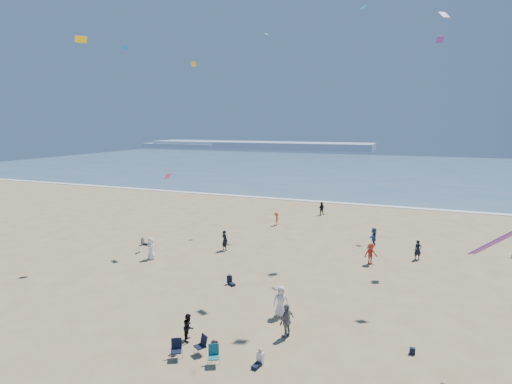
% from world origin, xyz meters
% --- Properties ---
extents(ground, '(220.00, 220.00, 0.00)m').
position_xyz_m(ground, '(0.00, 0.00, 0.00)').
color(ground, tan).
rests_on(ground, ground).
extents(ocean, '(220.00, 100.00, 0.06)m').
position_xyz_m(ocean, '(0.00, 95.00, 0.03)').
color(ocean, '#476B84').
rests_on(ocean, ground).
extents(surf_line, '(220.00, 1.20, 0.08)m').
position_xyz_m(surf_line, '(0.00, 45.00, 0.04)').
color(surf_line, white).
rests_on(surf_line, ground).
extents(headland_far, '(110.00, 20.00, 3.20)m').
position_xyz_m(headland_far, '(-60.00, 170.00, 1.60)').
color(headland_far, '#7A8EA8').
rests_on(headland_far, ground).
extents(headland_near, '(40.00, 14.00, 2.00)m').
position_xyz_m(headland_near, '(-100.00, 165.00, 1.00)').
color(headland_near, '#7A8EA8').
rests_on(headland_near, ground).
extents(standing_flyers, '(32.29, 42.41, 1.94)m').
position_xyz_m(standing_flyers, '(5.06, 16.73, 0.88)').
color(standing_flyers, black).
rests_on(standing_flyers, ground).
extents(seated_group, '(26.81, 17.24, 0.84)m').
position_xyz_m(seated_group, '(1.80, 6.87, 0.42)').
color(seated_group, white).
rests_on(seated_group, ground).
extents(chair_cluster, '(2.81, 1.62, 1.00)m').
position_xyz_m(chair_cluster, '(1.20, 1.84, 0.50)').
color(chair_cluster, black).
rests_on(chair_cluster, ground).
extents(white_tote, '(0.35, 0.20, 0.40)m').
position_xyz_m(white_tote, '(-0.10, 1.85, 0.20)').
color(white_tote, silver).
rests_on(white_tote, ground).
extents(black_backpack, '(0.30, 0.22, 0.38)m').
position_xyz_m(black_backpack, '(1.56, 3.09, 0.19)').
color(black_backpack, black).
rests_on(black_backpack, ground).
extents(navy_bag, '(0.28, 0.18, 0.34)m').
position_xyz_m(navy_bag, '(11.29, 6.31, 0.17)').
color(navy_bag, black).
rests_on(navy_bag, ground).
extents(kites_aloft, '(37.34, 38.18, 29.25)m').
position_xyz_m(kites_aloft, '(10.40, 12.46, 14.94)').
color(kites_aloft, '#EBA608').
rests_on(kites_aloft, ground).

